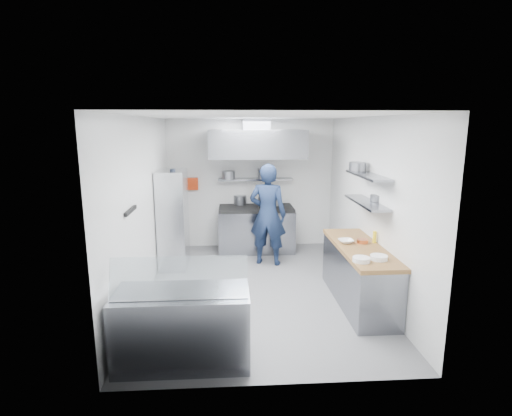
{
  "coord_description": "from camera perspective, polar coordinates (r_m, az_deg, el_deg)",
  "views": [
    {
      "loc": [
        -0.44,
        -6.19,
        2.67
      ],
      "look_at": [
        0.0,
        0.6,
        1.25
      ],
      "focal_mm": 28.0,
      "sensor_mm": 36.0,
      "label": 1
    }
  ],
  "objects": [
    {
      "name": "copper_pan",
      "position": [
        6.33,
        14.96,
        -4.58
      ],
      "size": [
        0.17,
        0.17,
        0.06
      ],
      "primitive_type": "cylinder",
      "color": "#D96F3D",
      "rests_on": "prep_counter_top"
    },
    {
      "name": "wall_shelf_lower",
      "position": [
        6.36,
        15.46,
        0.75
      ],
      "size": [
        0.3,
        1.3,
        0.04
      ],
      "primitive_type": "cube",
      "color": "gray",
      "rests_on": "wall_right"
    },
    {
      "name": "wall_right",
      "position": [
        6.71,
        15.88,
        0.41
      ],
      "size": [
        2.8,
        5.0,
        0.02
      ],
      "primitive_type": "cube",
      "rotation": [
        1.57,
        0.0,
        -1.57
      ],
      "color": "white",
      "rests_on": "floor"
    },
    {
      "name": "display_case",
      "position": [
        4.79,
        -10.41,
        -16.38
      ],
      "size": [
        1.5,
        0.7,
        0.85
      ],
      "primitive_type": "cube",
      "color": "gray",
      "rests_on": "floor"
    },
    {
      "name": "wall_shelf_upper",
      "position": [
        6.29,
        15.67,
        4.51
      ],
      "size": [
        0.3,
        1.3,
        0.04
      ],
      "primitive_type": "cube",
      "color": "gray",
      "rests_on": "wall_right"
    },
    {
      "name": "gas_range",
      "position": [
        8.6,
        0.02,
        -3.18
      ],
      "size": [
        1.6,
        0.8,
        0.9
      ],
      "primitive_type": "cube",
      "color": "gray",
      "rests_on": "floor"
    },
    {
      "name": "cooktop",
      "position": [
        8.49,
        0.02,
        -0.04
      ],
      "size": [
        1.57,
        0.78,
        0.06
      ],
      "primitive_type": "cube",
      "color": "black",
      "rests_on": "gas_range"
    },
    {
      "name": "wire_rack",
      "position": [
        7.73,
        -11.72,
        -1.52
      ],
      "size": [
        0.5,
        0.9,
        1.85
      ],
      "primitive_type": "cube",
      "color": "silver",
      "rests_on": "floor"
    },
    {
      "name": "rack_bin_a",
      "position": [
        7.47,
        -11.99,
        -2.98
      ],
      "size": [
        0.18,
        0.22,
        0.2
      ],
      "primitive_type": "cube",
      "color": "white",
      "rests_on": "wire_rack"
    },
    {
      "name": "stock_pot_left",
      "position": [
        8.75,
        -2.28,
        1.17
      ],
      "size": [
        0.28,
        0.28,
        0.2
      ],
      "primitive_type": "cylinder",
      "color": "slate",
      "rests_on": "cooktop"
    },
    {
      "name": "shelf_pot_d",
      "position": [
        6.69,
        14.3,
        5.76
      ],
      "size": [
        0.27,
        0.27,
        0.14
      ],
      "primitive_type": "cylinder",
      "color": "slate",
      "rests_on": "wall_shelf_upper"
    },
    {
      "name": "wall_front",
      "position": [
        3.93,
        2.95,
        -7.08
      ],
      "size": [
        3.6,
        2.8,
        0.02
      ],
      "primitive_type": "cube",
      "rotation": [
        -1.57,
        0.0,
        0.0
      ],
      "color": "white",
      "rests_on": "floor"
    },
    {
      "name": "rack_bin_b",
      "position": [
        7.71,
        -11.78,
        1.3
      ],
      "size": [
        0.13,
        0.17,
        0.15
      ],
      "primitive_type": "cube",
      "color": "yellow",
      "rests_on": "wire_rack"
    },
    {
      "name": "prep_counter_top",
      "position": [
        6.18,
        14.64,
        -5.54
      ],
      "size": [
        0.65,
        2.04,
        0.06
      ],
      "primitive_type": "cube",
      "color": "olive",
      "rests_on": "prep_counter_base"
    },
    {
      "name": "shelf_pot_c",
      "position": [
        6.39,
        16.9,
        1.36
      ],
      "size": [
        0.2,
        0.2,
        0.1
      ],
      "primitive_type": "cylinder",
      "color": "slate",
      "rests_on": "wall_shelf_lower"
    },
    {
      "name": "prep_counter_base",
      "position": [
        6.33,
        14.43,
        -9.44
      ],
      "size": [
        0.62,
        2.0,
        0.84
      ],
      "primitive_type": "cube",
      "color": "gray",
      "rests_on": "floor"
    },
    {
      "name": "red_firebox",
      "position": [
        8.76,
        -8.99,
        3.43
      ],
      "size": [
        0.22,
        0.1,
        0.26
      ],
      "primitive_type": "cube",
      "color": "red",
      "rests_on": "wall_back"
    },
    {
      "name": "ceiling",
      "position": [
        6.21,
        0.37,
        12.99
      ],
      "size": [
        5.0,
        5.0,
        0.0
      ],
      "primitive_type": "plane",
      "rotation": [
        3.14,
        0.0,
        0.0
      ],
      "color": "silver",
      "rests_on": "wall_back"
    },
    {
      "name": "chef",
      "position": [
        7.66,
        1.69,
        -0.96
      ],
      "size": [
        0.82,
        0.65,
        1.96
      ],
      "primitive_type": "imported",
      "rotation": [
        0.0,
        0.0,
        2.86
      ],
      "color": "#131F3A",
      "rests_on": "floor"
    },
    {
      "name": "rack_jar",
      "position": [
        7.4,
        -11.8,
        4.79
      ],
      "size": [
        0.1,
        0.1,
        0.18
      ],
      "primitive_type": "cylinder",
      "color": "black",
      "rests_on": "wire_rack"
    },
    {
      "name": "over_range_shelf",
      "position": [
        8.63,
        -0.09,
        4.12
      ],
      "size": [
        1.6,
        0.3,
        0.04
      ],
      "primitive_type": "cube",
      "color": "gray",
      "rests_on": "wall_back"
    },
    {
      "name": "mixing_bowl",
      "position": [
        6.27,
        12.7,
        -4.65
      ],
      "size": [
        0.25,
        0.25,
        0.06
      ],
      "primitive_type": "imported",
      "rotation": [
        0.0,
        0.0,
        0.09
      ],
      "color": "white",
      "rests_on": "prep_counter_top"
    },
    {
      "name": "hood_duct",
      "position": [
        8.36,
        -0.0,
        11.85
      ],
      "size": [
        0.55,
        0.55,
        0.24
      ],
      "primitive_type": "cube",
      "color": "slate",
      "rests_on": "extractor_hood"
    },
    {
      "name": "stock_pot_mid",
      "position": [
        8.43,
        1.46,
        0.9
      ],
      "size": [
        0.33,
        0.33,
        0.24
      ],
      "primitive_type": "cylinder",
      "color": "slate",
      "rests_on": "cooktop"
    },
    {
      "name": "squeeze_bottle",
      "position": [
        6.38,
        16.58,
        -3.98
      ],
      "size": [
        0.06,
        0.06,
        0.18
      ],
      "primitive_type": "cylinder",
      "color": "yellow",
      "rests_on": "prep_counter_top"
    },
    {
      "name": "floor",
      "position": [
        6.76,
        0.34,
        -11.49
      ],
      "size": [
        5.0,
        5.0,
        0.0
      ],
      "primitive_type": "plane",
      "color": "#5F5F62",
      "rests_on": "ground"
    },
    {
      "name": "knife_strip",
      "position": [
        5.57,
        -17.49,
        -0.36
      ],
      "size": [
        0.04,
        0.55,
        0.05
      ],
      "primitive_type": "cube",
      "color": "black",
      "rests_on": "wall_left"
    },
    {
      "name": "plate_stack_b",
      "position": [
        5.62,
        17.14,
        -6.78
      ],
      "size": [
        0.23,
        0.23,
        0.06
      ],
      "primitive_type": "cylinder",
      "color": "white",
      "rests_on": "prep_counter_top"
    },
    {
      "name": "shelf_pot_b",
      "position": [
        8.57,
        1.24,
        4.95
      ],
      "size": [
        0.29,
        0.29,
        0.22
      ],
      "primitive_type": "cylinder",
      "color": "slate",
      "rests_on": "over_range_shelf"
    },
    {
      "name": "extractor_hood",
      "position": [
        8.14,
        0.1,
        9.18
      ],
      "size": [
        1.9,
        1.15,
        0.55
      ],
      "primitive_type": "cube",
      "color": "gray",
      "rests_on": "wall_back"
    },
    {
      "name": "shelf_pot_a",
      "position": [
        8.45,
        -3.95,
        4.68
      ],
      "size": [
        0.26,
        0.26,
        0.18
      ],
      "primitive_type": "cylinder",
      "color": "slate",
      "rests_on": "over_range_shelf"
    },
    {
      "name": "wall_back",
      "position": [
        8.79,
        -0.8,
        3.48
      ],
      "size": [
        3.6,
        2.8,
        0.02
      ],
      "primitive_type": "cube",
      "rotation": [
        1.57,
        0.0,
        0.0
      ],
      "color": "white",
      "rests_on": "floor"
    },
    {
      "name": "stock_pot_right",
      "position": [
        8.65,
        2.82,
        0.9
      ],
      "size": [
        0.23,
        0.23,
        0.16
      ],
      "primitive_type": "cylinder",
      "color": "slate",
      "rests_on": "cooktop"
    },
    {
      "name": "display_glass",
      "position": [
        4.41,
        -10.9,
        -9.7
      ],
      "size": [
        1.47,
        0.19,
        0.42
      ],
      "primitive_type": "cube",
      "rotation": [
        -0.38,
        0.0,
        0.0
      ],
      "color": "silver",
      "rests_on": "display_case"
    },
    {
      "name": "plate_stack_a",
      "position": [
        5.48,
        14.81,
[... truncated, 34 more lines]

